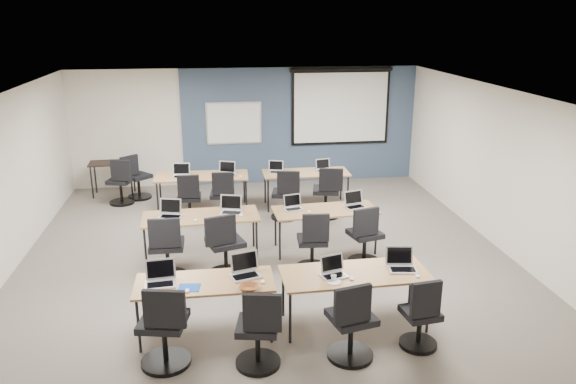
{
  "coord_description": "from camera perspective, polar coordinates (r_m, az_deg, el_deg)",
  "views": [
    {
      "loc": [
        -0.83,
        -8.42,
        3.85
      ],
      "look_at": [
        0.4,
        0.4,
        1.02
      ],
      "focal_mm": 35.0,
      "sensor_mm": 36.0,
      "label": 1
    }
  ],
  "objects": [
    {
      "name": "floor",
      "position": [
        9.3,
        -2.1,
        -6.87
      ],
      "size": [
        8.0,
        9.0,
        0.02
      ],
      "primitive_type": "cube",
      "color": "#6B6354",
      "rests_on": "ground"
    },
    {
      "name": "ceiling",
      "position": [
        8.54,
        -2.3,
        9.85
      ],
      "size": [
        8.0,
        9.0,
        0.02
      ],
      "primitive_type": "cube",
      "color": "white",
      "rests_on": "ground"
    },
    {
      "name": "wall_back",
      "position": [
        13.18,
        -4.2,
        6.64
      ],
      "size": [
        8.0,
        0.04,
        2.7
      ],
      "primitive_type": "cube",
      "color": "beige",
      "rests_on": "ground"
    },
    {
      "name": "wall_front",
      "position": [
        4.72,
        3.53,
        -14.42
      ],
      "size": [
        8.0,
        0.04,
        2.7
      ],
      "primitive_type": "cube",
      "color": "beige",
      "rests_on": "ground"
    },
    {
      "name": "wall_right",
      "position": [
        10.02,
        21.21,
        1.95
      ],
      "size": [
        0.04,
        9.0,
        2.7
      ],
      "primitive_type": "cube",
      "color": "beige",
      "rests_on": "ground"
    },
    {
      "name": "blue_accent_panel",
      "position": [
        13.29,
        1.23,
        6.77
      ],
      "size": [
        5.5,
        0.04,
        2.7
      ],
      "primitive_type": "cube",
      "color": "#3D5977",
      "rests_on": "wall_back"
    },
    {
      "name": "whiteboard",
      "position": [
        13.08,
        -5.51,
        6.96
      ],
      "size": [
        1.28,
        0.03,
        0.98
      ],
      "color": "silver",
      "rests_on": "wall_back"
    },
    {
      "name": "projector_screen",
      "position": [
        13.32,
        5.38,
        9.06
      ],
      "size": [
        2.4,
        0.1,
        1.82
      ],
      "color": "black",
      "rests_on": "wall_back"
    },
    {
      "name": "training_table_front_left",
      "position": [
        7.04,
        -8.45,
        -9.35
      ],
      "size": [
        1.7,
        0.71,
        0.73
      ],
      "rotation": [
        0.0,
        0.0,
        0.0
      ],
      "color": "brown",
      "rests_on": "floor"
    },
    {
      "name": "training_table_front_right",
      "position": [
        7.24,
        6.8,
        -8.45
      ],
      "size": [
        1.87,
        0.78,
        0.73
      ],
      "rotation": [
        0.0,
        0.0,
        0.03
      ],
      "color": "#935B36",
      "rests_on": "floor"
    },
    {
      "name": "training_table_mid_left",
      "position": [
        9.24,
        -8.84,
        -2.63
      ],
      "size": [
        1.87,
        0.78,
        0.73
      ],
      "rotation": [
        0.0,
        0.0,
        0.04
      ],
      "color": "brown",
      "rests_on": "floor"
    },
    {
      "name": "training_table_mid_right",
      "position": [
        9.43,
        3.8,
        -2.05
      ],
      "size": [
        1.73,
        0.72,
        0.73
      ],
      "rotation": [
        0.0,
        0.0,
        0.06
      ],
      "color": "olive",
      "rests_on": "floor"
    },
    {
      "name": "training_table_back_left",
      "position": [
        11.52,
        -8.76,
        1.47
      ],
      "size": [
        1.87,
        0.78,
        0.73
      ],
      "rotation": [
        0.0,
        0.0,
        -0.04
      ],
      "color": "#A46F45",
      "rests_on": "floor"
    },
    {
      "name": "training_table_back_right",
      "position": [
        11.63,
        1.84,
        1.81
      ],
      "size": [
        1.77,
        0.74,
        0.73
      ],
      "rotation": [
        0.0,
        0.0,
        -0.0
      ],
      "color": "#9F693B",
      "rests_on": "floor"
    },
    {
      "name": "laptop_0",
      "position": [
        7.05,
        -12.85,
        -8.54
      ],
      "size": [
        0.36,
        0.31,
        0.27
      ],
      "rotation": [
        0.0,
        0.0,
        0.1
      ],
      "color": "silver",
      "rests_on": "training_table_front_left"
    },
    {
      "name": "mouse_0",
      "position": [
        6.82,
        -10.22,
        -9.84
      ],
      "size": [
        0.06,
        0.1,
        0.03
      ],
      "primitive_type": "ellipsoid",
      "rotation": [
        0.0,
        0.0,
        0.04
      ],
      "color": "white",
      "rests_on": "training_table_front_left"
    },
    {
      "name": "task_chair_0",
      "position": [
        6.65,
        -12.43,
        -13.77
      ],
      "size": [
        0.58,
        0.58,
        1.05
      ],
      "rotation": [
        0.0,
        0.0,
        -0.21
      ],
      "color": "black",
      "rests_on": "floor"
    },
    {
      "name": "laptop_1",
      "position": [
        7.1,
        -4.39,
        -7.91
      ],
      "size": [
        0.36,
        0.31,
        0.27
      ],
      "rotation": [
        0.0,
        0.0,
        0.29
      ],
      "color": "#AAAAB0",
      "rests_on": "training_table_front_left"
    },
    {
      "name": "mouse_1",
      "position": [
        6.92,
        -2.58,
        -9.1
      ],
      "size": [
        0.08,
        0.1,
        0.03
      ],
      "primitive_type": "ellipsoid",
      "rotation": [
        0.0,
        0.0,
        0.33
      ],
      "color": "white",
      "rests_on": "training_table_front_left"
    },
    {
      "name": "task_chair_1",
      "position": [
        6.5,
        -2.98,
        -14.32
      ],
      "size": [
        0.52,
        0.52,
        1.0
      ],
      "rotation": [
        0.0,
        0.0,
        -0.18
      ],
      "color": "black",
      "rests_on": "floor"
    },
    {
      "name": "laptop_2",
      "position": [
        7.11,
        4.62,
        -7.98
      ],
      "size": [
        0.31,
        0.26,
        0.24
      ],
      "rotation": [
        0.0,
        0.0,
        0.29
      ],
      "color": "#ADADB9",
      "rests_on": "training_table_front_right"
    },
    {
      "name": "mouse_2",
      "position": [
        7.04,
        6.49,
        -8.73
      ],
      "size": [
        0.08,
        0.1,
        0.03
      ],
      "primitive_type": "ellipsoid",
      "rotation": [
        0.0,
        0.0,
        0.22
      ],
      "color": "white",
      "rests_on": "training_table_front_right"
    },
    {
      "name": "task_chair_2",
      "position": [
        6.66,
        6.44,
        -13.49
      ],
      "size": [
        0.55,
        0.55,
        1.02
      ],
      "rotation": [
        0.0,
        0.0,
        0.23
      ],
      "color": "black",
      "rests_on": "floor"
    },
    {
      "name": "laptop_3",
      "position": [
        7.39,
        11.43,
        -7.17
      ],
      "size": [
        0.36,
        0.3,
        0.27
      ],
      "rotation": [
        0.0,
        0.0,
        -0.14
      ],
      "color": "#AAAAB2",
      "rests_on": "training_table_front_right"
    },
    {
      "name": "mouse_3",
      "position": [
        7.24,
        13.05,
        -8.31
      ],
      "size": [
        0.08,
        0.1,
        0.03
      ],
      "primitive_type": "ellipsoid",
      "rotation": [
        0.0,
        0.0,
        -0.3
      ],
      "color": "white",
      "rests_on": "training_table_front_right"
    },
    {
      "name": "task_chair_3",
      "position": [
        7.02,
        13.37,
        -12.49
      ],
      "size": [
        0.46,
        0.46,
        0.95
      ],
      "rotation": [
        0.0,
        0.0,
        0.13
      ],
      "color": "black",
      "rests_on": "floor"
    },
    {
      "name": "laptop_4",
      "position": [
        9.26,
        -11.85,
        -2.03
      ],
      "size": [
        0.36,
        0.3,
        0.27
      ],
      "rotation": [
        0.0,
        0.0,
        -0.27
      ],
      "color": "#A7A6AA",
      "rests_on": "training_table_mid_left"
    },
    {
      "name": "mouse_4",
      "position": [
        9.02,
        -9.37,
        -2.81
      ],
      "size": [
        0.06,
        0.09,
        0.03
      ],
      "primitive_type": "ellipsoid",
      "rotation": [
        0.0,
        0.0,
        0.04
      ],
      "color": "white",
      "rests_on": "training_table_mid_left"
    },
    {
      "name": "task_chair_4",
      "position": [
        8.65,
        -12.2,
        -6.07
      ],
      "size": [
        0.57,
        0.57,
        1.04
      ],
      "rotation": [
        0.0,
        0.0,
        -0.01
      ],
      "color": "black",
      "rests_on": "floor"
    },
    {
      "name": "laptop_5",
      "position": [
        9.29,
        -5.77,
        -1.67
      ],
      "size": [
        0.36,
        0.3,
        0.27
      ],
      "rotation": [
        0.0,
        0.0,
        -0.27
      ],
      "color": "#A4A4AF",
      "rests_on": "training_table_mid_left"
    },
    {
      "name": "mouse_5",
      "position": [
        9.13,
        -4.81,
        -2.35
      ],
      "size": [
        0.1,
        0.12,
        0.04
      ],
      "primitive_type": "ellipsoid",
      "rotation": [
        0.0,
        0.0,
        0.35
      ],
      "color": "white",
      "rests_on": "training_table_mid_left"
    },
    {
      "name": "task_chair_5",
      "position": [
        8.59,
        -6.46,
        -5.91
      ],
      "size": [
        0.59,
        0.58,
        1.05
      ],
      "rotation": [
        0.0,
        0.0,
        0.3
      ],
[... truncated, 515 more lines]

